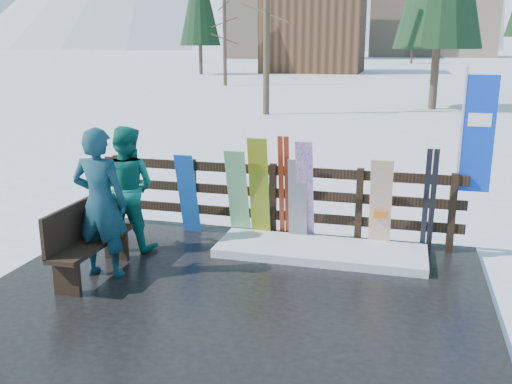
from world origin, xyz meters
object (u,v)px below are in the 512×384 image
(snowboard_4, at_px, (298,202))
(person_front, at_px, (100,203))
(snowboard_0, at_px, (188,194))
(bench, at_px, (87,237))
(snowboard_3, at_px, (305,193))
(snowboard_1, at_px, (238,194))
(rental_flag, at_px, (474,141))
(snowboard_2, at_px, (259,190))
(snowboard_5, at_px, (381,205))
(person_back, at_px, (126,188))

(snowboard_4, distance_m, person_front, 2.84)
(snowboard_0, relative_size, snowboard_4, 1.01)
(bench, distance_m, snowboard_3, 3.11)
(snowboard_1, xyz_separation_m, snowboard_3, (1.02, -0.00, 0.09))
(person_front, bearing_deg, rental_flag, -158.49)
(snowboard_1, bearing_deg, snowboard_0, 180.00)
(snowboard_2, bearing_deg, snowboard_0, 180.00)
(snowboard_1, distance_m, snowboard_3, 1.03)
(snowboard_0, bearing_deg, snowboard_5, -0.00)
(snowboard_5, relative_size, rental_flag, 0.54)
(snowboard_5, bearing_deg, snowboard_0, 180.00)
(snowboard_4, bearing_deg, person_front, -140.48)
(bench, height_order, snowboard_3, snowboard_3)
(bench, distance_m, snowboard_4, 3.01)
(snowboard_1, distance_m, rental_flag, 3.42)
(snowboard_5, bearing_deg, snowboard_1, 180.00)
(snowboard_1, height_order, person_back, person_back)
(snowboard_3, distance_m, snowboard_5, 1.09)
(snowboard_0, bearing_deg, bench, -109.04)
(person_front, bearing_deg, snowboard_1, -128.03)
(snowboard_2, bearing_deg, person_back, -155.51)
(snowboard_0, xyz_separation_m, snowboard_2, (1.14, -0.00, 0.15))
(snowboard_2, bearing_deg, bench, -133.70)
(snowboard_1, height_order, snowboard_2, snowboard_2)
(bench, bearing_deg, person_back, 88.50)
(snowboard_2, height_order, rental_flag, rental_flag)
(snowboard_2, distance_m, snowboard_4, 0.60)
(snowboard_1, xyz_separation_m, snowboard_4, (0.91, 0.00, -0.05))
(person_back, bearing_deg, rental_flag, -168.17)
(bench, relative_size, snowboard_2, 0.93)
(bench, relative_size, snowboard_5, 1.08)
(snowboard_3, xyz_separation_m, snowboard_5, (1.09, 0.00, -0.11))
(snowboard_2, relative_size, rental_flag, 0.62)
(snowboard_2, height_order, snowboard_5, snowboard_2)
(snowboard_3, bearing_deg, snowboard_1, 180.00)
(snowboard_3, xyz_separation_m, snowboard_4, (-0.11, 0.00, -0.14))
(snowboard_2, xyz_separation_m, snowboard_3, (0.69, -0.00, -0.00))
(snowboard_4, bearing_deg, snowboard_1, -180.00)
(snowboard_3, relative_size, snowboard_5, 1.17)
(snowboard_1, xyz_separation_m, snowboard_2, (0.33, 0.00, 0.10))
(rental_flag, distance_m, person_front, 5.04)
(bench, bearing_deg, snowboard_4, 38.26)
(snowboard_2, xyz_separation_m, person_back, (-1.75, -0.80, 0.10))
(rental_flag, relative_size, person_front, 1.35)
(snowboard_4, bearing_deg, snowboard_2, -180.00)
(rental_flag, bearing_deg, snowboard_3, -173.21)
(snowboard_4, bearing_deg, snowboard_5, -0.00)
(snowboard_2, xyz_separation_m, snowboard_5, (1.77, -0.00, -0.11))
(person_front, bearing_deg, snowboard_5, -154.85)
(snowboard_1, relative_size, snowboard_4, 1.10)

